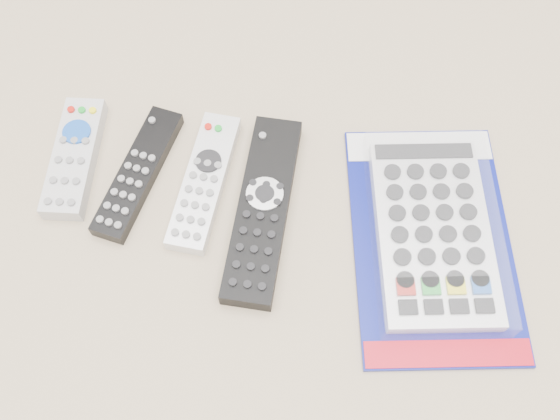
# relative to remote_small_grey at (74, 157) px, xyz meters

# --- Properties ---
(remote_small_grey) EXTENTS (0.06, 0.16, 0.02)m
(remote_small_grey) POSITION_rel_remote_small_grey_xyz_m (0.00, 0.00, 0.00)
(remote_small_grey) COLOR #B1B1B3
(remote_small_grey) RESTS_ON ground
(remote_slim_black) EXTENTS (0.07, 0.18, 0.02)m
(remote_slim_black) POSITION_rel_remote_small_grey_xyz_m (0.08, -0.01, -0.00)
(remote_slim_black) COLOR black
(remote_slim_black) RESTS_ON ground
(remote_silver_dvd) EXTENTS (0.06, 0.18, 0.02)m
(remote_silver_dvd) POSITION_rel_remote_small_grey_xyz_m (0.16, -0.01, -0.00)
(remote_silver_dvd) COLOR silver
(remote_silver_dvd) RESTS_ON ground
(remote_large_black) EXTENTS (0.06, 0.24, 0.03)m
(remote_large_black) POSITION_rel_remote_small_grey_xyz_m (0.23, -0.04, 0.00)
(remote_large_black) COLOR black
(remote_large_black) RESTS_ON ground
(jumbo_remote_packaged) EXTENTS (0.22, 0.32, 0.04)m
(jumbo_remote_packaged) POSITION_rel_remote_small_grey_xyz_m (0.43, -0.04, 0.01)
(jumbo_remote_packaged) COLOR navy
(jumbo_remote_packaged) RESTS_ON ground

